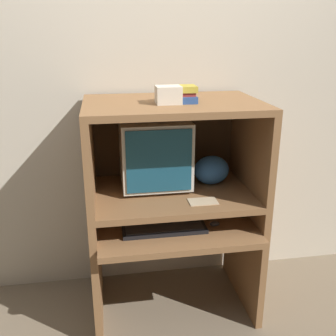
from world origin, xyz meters
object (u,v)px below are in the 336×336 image
object	(u,v)px
crt_monitor	(155,152)
book_stack	(181,94)
keyboard	(164,228)
storage_box	(168,95)
snack_bag	(211,170)
mouse	(215,224)

from	to	relation	value
crt_monitor	book_stack	bearing A→B (deg)	-49.20
crt_monitor	keyboard	bearing A→B (deg)	-87.16
crt_monitor	storage_box	bearing A→B (deg)	-71.67
crt_monitor	book_stack	distance (m)	0.41
keyboard	snack_bag	size ratio (longest dim) A/B	2.17
book_stack	storage_box	xyz separation A→B (m)	(-0.07, -0.02, 0.00)
mouse	book_stack	size ratio (longest dim) A/B	0.36
crt_monitor	keyboard	world-z (taller)	crt_monitor
mouse	snack_bag	distance (m)	0.34
keyboard	mouse	bearing A→B (deg)	1.52
mouse	snack_bag	bearing A→B (deg)	80.77
storage_box	book_stack	bearing A→B (deg)	13.95
crt_monitor	mouse	xyz separation A→B (m)	(0.31, -0.27, -0.36)
crt_monitor	keyboard	xyz separation A→B (m)	(0.01, -0.28, -0.36)
storage_box	crt_monitor	bearing A→B (deg)	108.33
crt_monitor	storage_box	world-z (taller)	storage_box
snack_bag	storage_box	xyz separation A→B (m)	(-0.29, -0.14, 0.48)
snack_bag	crt_monitor	bearing A→B (deg)	175.13
crt_monitor	book_stack	world-z (taller)	book_stack
keyboard	snack_bag	bearing A→B (deg)	36.91
crt_monitor	mouse	world-z (taller)	crt_monitor
keyboard	book_stack	xyz separation A→B (m)	(0.11, 0.13, 0.72)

